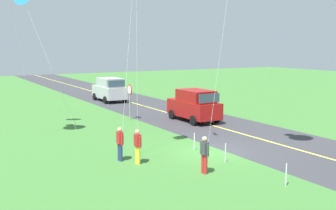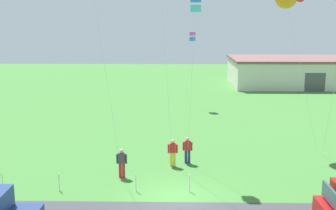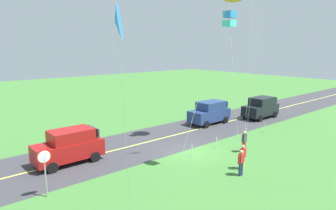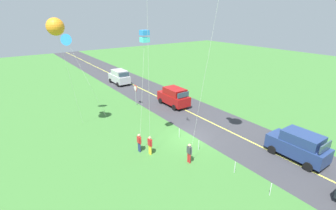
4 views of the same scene
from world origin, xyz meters
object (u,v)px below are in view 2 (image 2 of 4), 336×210
object	(u,v)px
kite_green_far	(192,36)
warehouse_distant	(303,71)
person_adult_near	(122,162)
person_child_watcher	(188,149)
person_adult_companion	(173,152)
kite_yellow_high	(196,4)

from	to	relation	value
kite_green_far	warehouse_distant	distance (m)	20.80
person_adult_near	person_child_watcher	bearing A→B (deg)	-62.27
person_adult_near	person_child_watcher	distance (m)	4.25
person_adult_near	person_child_watcher	size ratio (longest dim) A/B	1.00
person_adult_near	warehouse_distant	distance (m)	37.63
kite_green_far	warehouse_distant	world-z (taller)	kite_green_far
person_adult_near	kite_green_far	bearing A→B (deg)	-18.56
person_adult_companion	kite_green_far	bearing A→B (deg)	-74.56
person_adult_companion	kite_yellow_high	xyz separation A→B (m)	(1.18, -0.51, 8.23)
person_adult_near	warehouse_distant	xyz separation A→B (m)	(19.13, 32.40, 0.89)
warehouse_distant	person_child_watcher	bearing A→B (deg)	-117.35
person_adult_near	kite_green_far	distance (m)	19.97
kite_green_far	warehouse_distant	bearing A→B (deg)	43.21
person_adult_near	person_adult_companion	bearing A→B (deg)	-61.32
person_child_watcher	kite_yellow_high	distance (m)	8.30
person_child_watcher	kite_yellow_high	world-z (taller)	kite_yellow_high
person_child_watcher	kite_yellow_high	xyz separation A→B (m)	(0.31, -1.01, 8.23)
person_child_watcher	person_adult_near	bearing A→B (deg)	-31.95
person_adult_near	person_adult_companion	size ratio (longest dim) A/B	1.00
kite_yellow_high	warehouse_distant	world-z (taller)	kite_yellow_high
person_adult_near	kite_yellow_high	world-z (taller)	kite_yellow_high
person_adult_companion	kite_yellow_high	bearing A→B (deg)	177.78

